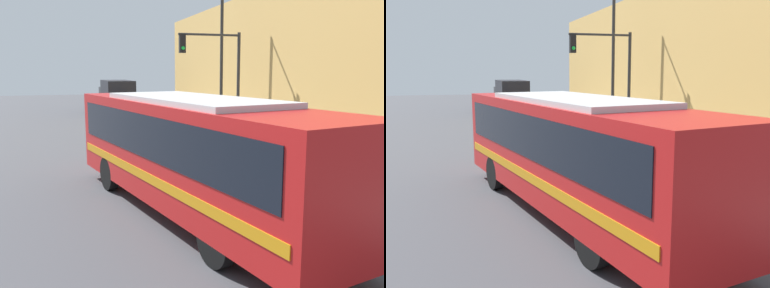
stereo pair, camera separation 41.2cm
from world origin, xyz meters
The scene contains 10 objects.
ground_plane centered at (0.00, 0.00, 0.00)m, with size 120.00×120.00×0.00m, color #47474C.
sidewalk centered at (5.81, 20.00, 0.07)m, with size 2.61×70.00×0.14m.
building_facade centered at (10.11, 15.17, 4.05)m, with size 6.00×28.34×8.10m.
city_bus centered at (-0.53, 0.47, 1.80)m, with size 4.59×10.93×3.08m.
delivery_truck centered at (1.49, 28.99, 1.58)m, with size 2.28×8.30×2.89m.
fire_hydrant centered at (5.10, 2.76, 0.52)m, with size 0.21×0.29×0.78m.
traffic_light_pole centered at (4.15, 10.55, 3.90)m, with size 3.28×0.35×5.50m.
street_lamp centered at (5.10, 13.17, 4.87)m, with size 2.25×0.28×8.14m.
pedestrian_near_corner centered at (5.88, 6.21, 0.98)m, with size 0.34×0.34×1.66m.
pedestrian_mid_block centered at (5.90, 9.68, 0.93)m, with size 0.34×0.34×1.57m.
Camera 2 is at (-3.43, -9.97, 3.74)m, focal length 40.00 mm.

